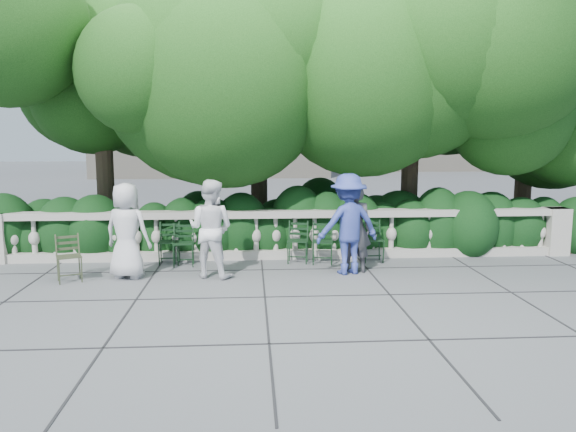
{
  "coord_description": "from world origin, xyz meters",
  "views": [
    {
      "loc": [
        -0.71,
        -9.57,
        2.55
      ],
      "look_at": [
        0.0,
        1.0,
        1.0
      ],
      "focal_mm": 35.0,
      "sensor_mm": 36.0,
      "label": 1
    }
  ],
  "objects": [
    {
      "name": "chair_f",
      "position": [
        1.74,
        1.22,
        0.0
      ],
      "size": [
        0.45,
        0.49,
        0.84
      ],
      "primitive_type": null,
      "rotation": [
        0.0,
        0.0,
        0.03
      ],
      "color": "black",
      "rests_on": "ground"
    },
    {
      "name": "person_businessman",
      "position": [
        -2.91,
        0.39,
        0.85
      ],
      "size": [
        0.96,
        0.77,
        1.71
      ],
      "primitive_type": "imported",
      "rotation": [
        0.0,
        0.0,
        2.83
      ],
      "color": "silver",
      "rests_on": "ground"
    },
    {
      "name": "ground",
      "position": [
        0.0,
        0.0,
        0.0
      ],
      "size": [
        90.0,
        90.0,
        0.0
      ],
      "primitive_type": "plane",
      "color": "#525459",
      "rests_on": "ground"
    },
    {
      "name": "balustrade",
      "position": [
        0.0,
        1.8,
        0.49
      ],
      "size": [
        12.0,
        0.44,
        1.0
      ],
      "color": "#9E998E",
      "rests_on": "ground"
    },
    {
      "name": "tree_canopy",
      "position": [
        0.69,
        3.19,
        3.96
      ],
      "size": [
        15.04,
        6.52,
        6.78
      ],
      "color": "#3F3023",
      "rests_on": "ground"
    },
    {
      "name": "chair_b",
      "position": [
        -2.32,
        1.27,
        0.0
      ],
      "size": [
        0.46,
        0.5,
        0.84
      ],
      "primitive_type": null,
      "rotation": [
        0.0,
        0.0,
        0.04
      ],
      "color": "black",
      "rests_on": "ground"
    },
    {
      "name": "person_casual_man",
      "position": [
        -1.43,
        0.38,
        0.88
      ],
      "size": [
        1.04,
        0.94,
        1.76
      ],
      "primitive_type": "imported",
      "rotation": [
        0.0,
        0.0,
        2.76
      ],
      "color": "white",
      "rests_on": "ground"
    },
    {
      "name": "chair_d",
      "position": [
        0.2,
        1.22,
        0.0
      ],
      "size": [
        0.51,
        0.55,
        0.84
      ],
      "primitive_type": null,
      "rotation": [
        0.0,
        0.0,
        -0.16
      ],
      "color": "black",
      "rests_on": "ground"
    },
    {
      "name": "person_older_blue",
      "position": [
        1.06,
        0.45,
        0.92
      ],
      "size": [
        1.33,
        0.98,
        1.84
      ],
      "primitive_type": "imported",
      "rotation": [
        0.0,
        0.0,
        3.42
      ],
      "color": "#324298",
      "rests_on": "ground"
    },
    {
      "name": "chair_weathered",
      "position": [
        -3.81,
        0.04,
        0.0
      ],
      "size": [
        0.59,
        0.61,
        0.84
      ],
      "primitive_type": null,
      "rotation": [
        0.0,
        0.0,
        0.39
      ],
      "color": "black",
      "rests_on": "ground"
    },
    {
      "name": "shrub_hedge",
      "position": [
        0.0,
        3.0,
        0.0
      ],
      "size": [
        15.0,
        2.6,
        1.7
      ],
      "primitive_type": null,
      "color": "black",
      "rests_on": "ground"
    },
    {
      "name": "person_woman_grey",
      "position": [
        1.22,
        0.57,
        0.82
      ],
      "size": [
        0.67,
        0.52,
        1.63
      ],
      "primitive_type": "imported",
      "rotation": [
        0.0,
        0.0,
        2.91
      ],
      "color": "#3C3B40",
      "rests_on": "ground"
    },
    {
      "name": "chair_e",
      "position": [
        0.68,
        1.1,
        0.0
      ],
      "size": [
        0.5,
        0.53,
        0.84
      ],
      "primitive_type": null,
      "rotation": [
        0.0,
        0.0,
        -0.14
      ],
      "color": "black",
      "rests_on": "ground"
    },
    {
      "name": "chair_a",
      "position": [
        -2.02,
        1.1,
        0.0
      ],
      "size": [
        0.47,
        0.51,
        0.84
      ],
      "primitive_type": null,
      "rotation": [
        0.0,
        0.0,
        0.06
      ],
      "color": "black",
      "rests_on": "ground"
    }
  ]
}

